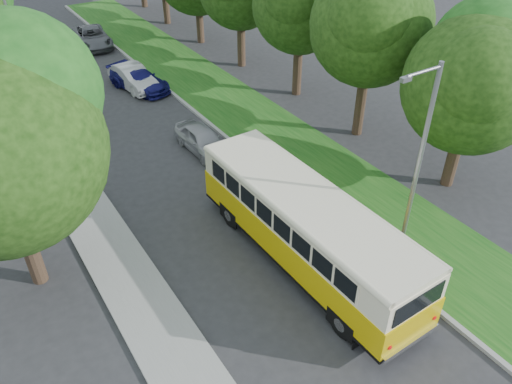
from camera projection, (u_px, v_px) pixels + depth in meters
ground at (269, 266)px, 19.07m from camera, size 120.00×120.00×0.00m
curb at (272, 175)px, 24.03m from camera, size 0.20×70.00×0.15m
grass_verge at (311, 161)px, 25.08m from camera, size 4.50×70.00×0.13m
sidewalk at (103, 237)px, 20.31m from camera, size 2.20×70.00×0.12m
lamppost_near at (416, 167)px, 16.69m from camera, size 1.71×0.16×8.00m
lamppost_far at (18, 59)px, 25.50m from camera, size 1.71×0.16×7.50m
warning_sign at (55, 131)px, 24.25m from camera, size 0.56×0.10×2.50m
vintage_bus at (306, 230)px, 18.38m from camera, size 2.91×10.57×3.13m
car_silver at (202, 139)px, 25.67m from camera, size 1.70×3.94×1.32m
car_white at (133, 77)px, 32.12m from camera, size 2.01×4.56×1.46m
car_blue at (139, 80)px, 31.94m from camera, size 3.18×4.94×1.33m
car_grey at (92, 37)px, 38.62m from camera, size 2.86×5.31×1.42m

